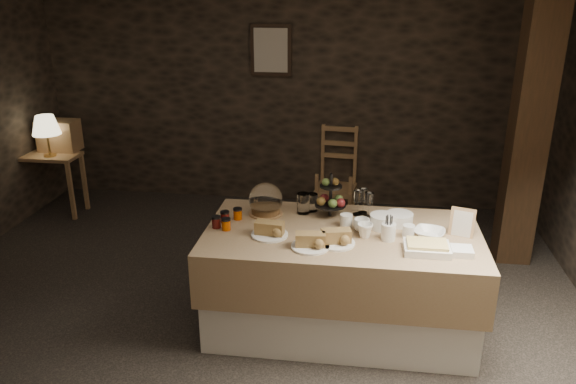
# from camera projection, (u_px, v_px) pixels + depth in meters

# --- Properties ---
(ground_plane) EXTENTS (5.50, 5.00, 0.01)m
(ground_plane) POSITION_uv_depth(u_px,v_px,m) (241.00, 313.00, 4.43)
(ground_plane) COLOR black
(ground_plane) RESTS_ON ground
(room_shell) EXTENTS (5.52, 5.02, 2.60)m
(room_shell) POSITION_uv_depth(u_px,v_px,m) (234.00, 119.00, 3.88)
(room_shell) COLOR black
(room_shell) RESTS_ON ground
(buffet_table) EXTENTS (1.97, 1.04, 0.78)m
(buffet_table) POSITION_uv_depth(u_px,v_px,m) (341.00, 272.00, 4.13)
(buffet_table) COLOR silver
(buffet_table) RESTS_ON ground_plane
(console_table) EXTENTS (0.64, 0.37, 0.69)m
(console_table) POSITION_uv_depth(u_px,v_px,m) (50.00, 166.00, 6.16)
(console_table) COLOR #99774B
(console_table) RESTS_ON ground_plane
(table_lamp) EXTENTS (0.30, 0.30, 0.45)m
(table_lamp) POSITION_uv_depth(u_px,v_px,m) (46.00, 126.00, 5.94)
(table_lamp) COLOR tan
(table_lamp) RESTS_ON console_table
(wine_rack) EXTENTS (0.42, 0.26, 0.34)m
(wine_rack) POSITION_uv_depth(u_px,v_px,m) (59.00, 135.00, 6.21)
(wine_rack) COLOR #99774B
(wine_rack) RESTS_ON console_table
(chair) EXTENTS (0.48, 0.46, 0.73)m
(chair) POSITION_uv_depth(u_px,v_px,m) (336.00, 173.00, 6.38)
(chair) COLOR #99774B
(chair) RESTS_ON ground_plane
(timber_column) EXTENTS (0.30, 0.30, 2.60)m
(timber_column) POSITION_uv_depth(u_px,v_px,m) (530.00, 123.00, 4.87)
(timber_column) COLOR black
(timber_column) RESTS_ON ground_plane
(framed_picture) EXTENTS (0.45, 0.04, 0.55)m
(framed_picture) POSITION_uv_depth(u_px,v_px,m) (271.00, 50.00, 6.12)
(framed_picture) COLOR black
(framed_picture) RESTS_ON room_shell
(plate_stack_a) EXTENTS (0.19, 0.19, 0.10)m
(plate_stack_a) POSITION_uv_depth(u_px,v_px,m) (383.00, 221.00, 4.06)
(plate_stack_a) COLOR white
(plate_stack_a) RESTS_ON buffet_table
(plate_stack_b) EXTENTS (0.20, 0.20, 0.08)m
(plate_stack_b) POSITION_uv_depth(u_px,v_px,m) (399.00, 219.00, 4.12)
(plate_stack_b) COLOR white
(plate_stack_b) RESTS_ON buffet_table
(cutlery_holder) EXTENTS (0.10, 0.10, 0.12)m
(cutlery_holder) POSITION_uv_depth(u_px,v_px,m) (388.00, 232.00, 3.86)
(cutlery_holder) COLOR white
(cutlery_holder) RESTS_ON buffet_table
(cup_a) EXTENTS (0.14, 0.14, 0.10)m
(cup_a) POSITION_uv_depth(u_px,v_px,m) (362.00, 225.00, 4.00)
(cup_a) COLOR white
(cup_a) RESTS_ON buffet_table
(cup_b) EXTENTS (0.13, 0.13, 0.10)m
(cup_b) POSITION_uv_depth(u_px,v_px,m) (365.00, 230.00, 3.91)
(cup_b) COLOR white
(cup_b) RESTS_ON buffet_table
(mug_c) EXTENTS (0.09, 0.09, 0.09)m
(mug_c) POSITION_uv_depth(u_px,v_px,m) (346.00, 221.00, 4.07)
(mug_c) COLOR white
(mug_c) RESTS_ON buffet_table
(mug_d) EXTENTS (0.08, 0.08, 0.09)m
(mug_d) POSITION_uv_depth(u_px,v_px,m) (409.00, 231.00, 3.91)
(mug_d) COLOR white
(mug_d) RESTS_ON buffet_table
(bowl) EXTENTS (0.25, 0.25, 0.05)m
(bowl) POSITION_uv_depth(u_px,v_px,m) (430.00, 233.00, 3.92)
(bowl) COLOR white
(bowl) RESTS_ON buffet_table
(cake_dome) EXTENTS (0.26, 0.26, 0.26)m
(cake_dome) POSITION_uv_depth(u_px,v_px,m) (266.00, 201.00, 4.28)
(cake_dome) COLOR #99774B
(cake_dome) RESTS_ON buffet_table
(fruit_stand) EXTENTS (0.24, 0.24, 0.34)m
(fruit_stand) POSITION_uv_depth(u_px,v_px,m) (331.00, 200.00, 4.23)
(fruit_stand) COLOR black
(fruit_stand) RESTS_ON buffet_table
(bread_platter_left) EXTENTS (0.26, 0.26, 0.11)m
(bread_platter_left) POSITION_uv_depth(u_px,v_px,m) (270.00, 230.00, 3.93)
(bread_platter_left) COLOR white
(bread_platter_left) RESTS_ON buffet_table
(bread_platter_center) EXTENTS (0.26, 0.26, 0.11)m
(bread_platter_center) POSITION_uv_depth(u_px,v_px,m) (310.00, 242.00, 3.76)
(bread_platter_center) COLOR white
(bread_platter_center) RESTS_ON buffet_table
(bread_platter_right) EXTENTS (0.26, 0.26, 0.11)m
(bread_platter_right) POSITION_uv_depth(u_px,v_px,m) (336.00, 238.00, 3.81)
(bread_platter_right) COLOR white
(bread_platter_right) RESTS_ON buffet_table
(jam_jars) EXTENTS (0.18, 0.26, 0.07)m
(jam_jars) POSITION_uv_depth(u_px,v_px,m) (226.00, 220.00, 4.11)
(jam_jars) COLOR #581512
(jam_jars) RESTS_ON buffet_table
(tart_dish) EXTENTS (0.30, 0.22, 0.07)m
(tart_dish) POSITION_uv_depth(u_px,v_px,m) (427.00, 247.00, 3.70)
(tart_dish) COLOR white
(tart_dish) RESTS_ON buffet_table
(square_dish) EXTENTS (0.14, 0.14, 0.04)m
(square_dish) POSITION_uv_depth(u_px,v_px,m) (462.00, 251.00, 3.67)
(square_dish) COLOR white
(square_dish) RESTS_ON buffet_table
(menu_frame) EXTENTS (0.18, 0.12, 0.22)m
(menu_frame) POSITION_uv_depth(u_px,v_px,m) (462.00, 224.00, 3.92)
(menu_frame) COLOR #99774B
(menu_frame) RESTS_ON buffet_table
(storage_jar_a) EXTENTS (0.10, 0.10, 0.16)m
(storage_jar_a) POSITION_uv_depth(u_px,v_px,m) (303.00, 203.00, 4.30)
(storage_jar_a) COLOR white
(storage_jar_a) RESTS_ON buffet_table
(storage_jar_b) EXTENTS (0.09, 0.09, 0.14)m
(storage_jar_b) POSITION_uv_depth(u_px,v_px,m) (312.00, 202.00, 4.35)
(storage_jar_b) COLOR white
(storage_jar_b) RESTS_ON buffet_table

